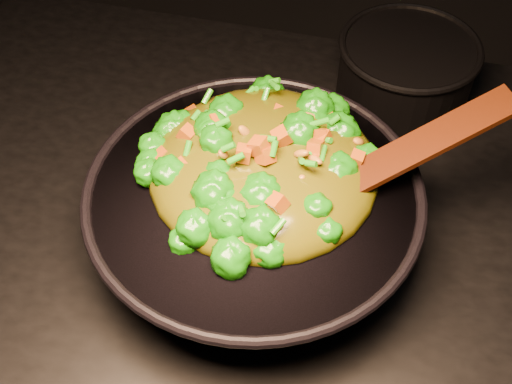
% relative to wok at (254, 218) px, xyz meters
% --- Properties ---
extents(wok, '(0.48, 0.48, 0.10)m').
position_rel_wok_xyz_m(wok, '(0.00, 0.00, 0.00)').
color(wok, black).
rests_on(wok, stovetop).
extents(stir_fry, '(0.32, 0.32, 0.09)m').
position_rel_wok_xyz_m(stir_fry, '(0.00, 0.03, 0.10)').
color(stir_fry, '#187A08').
rests_on(stir_fry, wok).
extents(spatula, '(0.23, 0.17, 0.11)m').
position_rel_wok_xyz_m(spatula, '(0.15, 0.05, 0.10)').
color(spatula, '#321705').
rests_on(spatula, wok).
extents(back_pot, '(0.20, 0.20, 0.11)m').
position_rel_wok_xyz_m(back_pot, '(0.15, 0.31, 0.00)').
color(back_pot, black).
rests_on(back_pot, stovetop).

